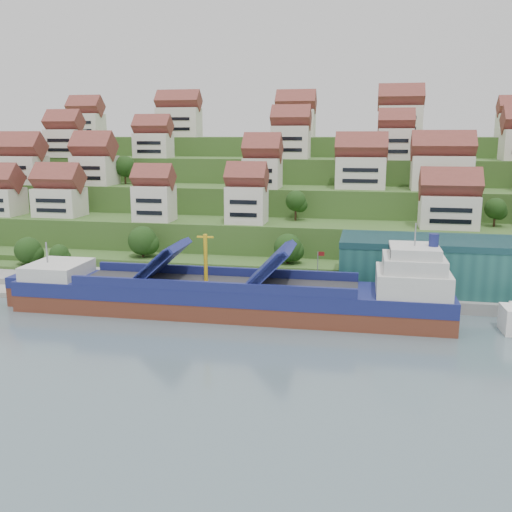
# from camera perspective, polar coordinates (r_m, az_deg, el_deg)

# --- Properties ---
(ground) EXTENTS (300.00, 300.00, 0.00)m
(ground) POSITION_cam_1_polar(r_m,az_deg,el_deg) (103.68, -4.42, -5.79)
(ground) COLOR slate
(ground) RESTS_ON ground
(quay) EXTENTS (180.00, 14.00, 2.20)m
(quay) POSITION_cam_1_polar(r_m,az_deg,el_deg) (114.37, 7.34, -3.58)
(quay) COLOR gray
(quay) RESTS_ON ground
(hillside) EXTENTS (260.00, 128.00, 31.00)m
(hillside) POSITION_cam_1_polar(r_m,az_deg,el_deg) (201.48, 3.48, 5.99)
(hillside) COLOR #2D4C1E
(hillside) RESTS_ON ground
(hillside_village) EXTENTS (155.55, 62.50, 29.29)m
(hillside_village) POSITION_cam_1_polar(r_m,az_deg,el_deg) (159.13, 1.83, 9.56)
(hillside_village) COLOR silver
(hillside_village) RESTS_ON ground
(hillside_trees) EXTENTS (139.11, 62.10, 28.31)m
(hillside_trees) POSITION_cam_1_polar(r_m,az_deg,el_deg) (141.11, -4.85, 4.86)
(hillside_trees) COLOR #1F4216
(hillside_trees) RESTS_ON ground
(warehouse) EXTENTS (60.00, 15.00, 10.00)m
(warehouse) POSITION_cam_1_polar(r_m,az_deg,el_deg) (117.35, 23.28, -1.00)
(warehouse) COLOR #205954
(warehouse) RESTS_ON quay
(flagpole) EXTENTS (1.28, 0.16, 8.00)m
(flagpole) POSITION_cam_1_polar(r_m,az_deg,el_deg) (108.24, 6.24, -1.28)
(flagpole) COLOR gray
(flagpole) RESTS_ON quay
(cargo_ship) EXTENTS (77.94, 12.96, 17.26)m
(cargo_ship) POSITION_cam_1_polar(r_m,az_deg,el_deg) (102.14, -1.64, -4.11)
(cargo_ship) COLOR brown
(cargo_ship) RESTS_ON ground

